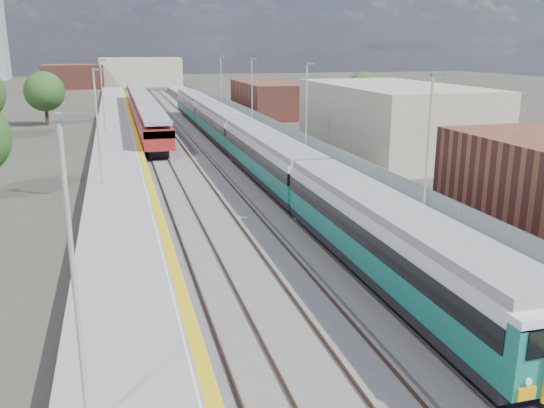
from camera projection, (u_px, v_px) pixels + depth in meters
name	position (u px, v px, depth m)	size (l,w,h in m)	color
ground	(215.00, 151.00, 55.66)	(320.00, 320.00, 0.00)	#47443A
ballast_bed	(188.00, 148.00, 57.41)	(10.50, 155.00, 0.06)	#565451
tracks	(192.00, 144.00, 59.10)	(8.96, 160.00, 0.17)	#4C3323
platform_right	(261.00, 140.00, 59.17)	(4.70, 155.00, 8.52)	slate
platform_left	(117.00, 146.00, 55.55)	(4.30, 155.00, 8.52)	slate
buildings	(69.00, 42.00, 130.68)	(72.00, 185.50, 40.00)	brown
green_train	(241.00, 137.00, 50.52)	(2.77, 77.08, 3.05)	black
red_train	(143.00, 108.00, 75.38)	(2.73, 55.45, 3.45)	black
tree_c	(44.00, 91.00, 72.90)	(5.02, 5.02, 6.81)	#382619
tree_d	(363.00, 91.00, 76.19)	(4.87, 4.87, 6.60)	#382619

